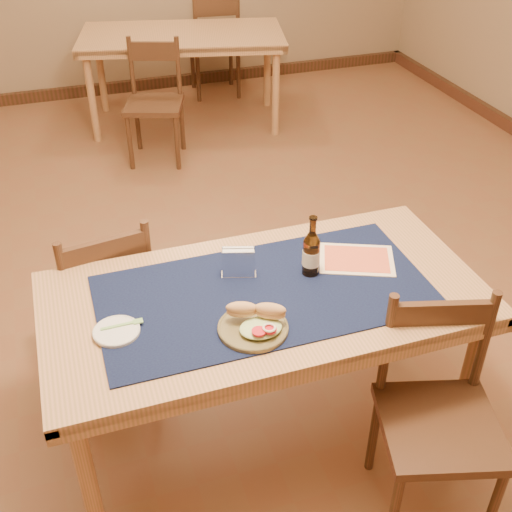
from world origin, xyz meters
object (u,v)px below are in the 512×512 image
object	(u,v)px
back_table	(182,43)
chair_main_near	(438,414)
beer_bottle	(311,253)
chair_main_far	(105,297)
main_table	(265,311)
sandwich_plate	(255,324)
napkin_holder	(238,263)

from	to	relation	value
back_table	chair_main_near	world-z (taller)	chair_main_near
beer_bottle	chair_main_far	bearing A→B (deg)	145.98
main_table	back_table	xyz separation A→B (m)	(0.47, 3.37, 0.00)
chair_main_far	sandwich_plate	xyz separation A→B (m)	(0.44, -0.74, 0.33)
chair_main_far	beer_bottle	bearing A→B (deg)	-34.02
sandwich_plate	back_table	bearing A→B (deg)	80.96
back_table	sandwich_plate	world-z (taller)	sandwich_plate
back_table	chair_main_near	bearing A→B (deg)	-89.87
back_table	beer_bottle	bearing A→B (deg)	-94.62
main_table	sandwich_plate	bearing A→B (deg)	-117.85
beer_bottle	main_table	bearing A→B (deg)	-163.77
back_table	chair_main_far	world-z (taller)	chair_main_far
sandwich_plate	beer_bottle	xyz separation A→B (m)	(0.30, 0.24, 0.07)
sandwich_plate	main_table	bearing A→B (deg)	62.15
back_table	napkin_holder	bearing A→B (deg)	-99.24
back_table	beer_bottle	world-z (taller)	beer_bottle
napkin_holder	back_table	bearing A→B (deg)	80.76
back_table	beer_bottle	size ratio (longest dim) A/B	7.09
back_table	napkin_holder	world-z (taller)	napkin_holder
chair_main_near	sandwich_plate	world-z (taller)	chair_main_near
main_table	beer_bottle	world-z (taller)	beer_bottle
chair_main_far	beer_bottle	xyz separation A→B (m)	(0.74, -0.50, 0.40)
napkin_holder	beer_bottle	bearing A→B (deg)	-15.71
chair_main_far	sandwich_plate	distance (m)	0.93
main_table	chair_main_near	size ratio (longest dim) A/B	1.83
chair_main_near	sandwich_plate	xyz separation A→B (m)	(-0.57, 0.30, 0.33)
back_table	chair_main_far	xyz separation A→B (m)	(-1.01, -2.81, -0.22)
chair_main_near	beer_bottle	world-z (taller)	beer_bottle
main_table	beer_bottle	size ratio (longest dim) A/B	6.52
chair_main_near	sandwich_plate	distance (m)	0.72
chair_main_near	napkin_holder	bearing A→B (deg)	131.15
chair_main_far	chair_main_near	size ratio (longest dim) A/B	0.99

